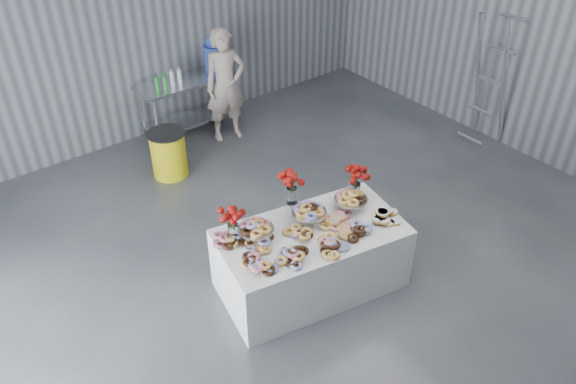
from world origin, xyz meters
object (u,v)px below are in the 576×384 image
at_px(display_table, 311,259).
at_px(water_jug, 213,55).
at_px(stepladder, 491,81).
at_px(trash_barrel, 169,154).
at_px(prep_table, 188,97).
at_px(person, 226,85).

bearing_deg(display_table, water_jug, 72.88).
height_order(display_table, water_jug, water_jug).
distance_m(display_table, stepladder, 4.11).
bearing_deg(water_jug, display_table, -107.12).
bearing_deg(display_table, stepladder, 11.31).
distance_m(water_jug, trash_barrel, 1.76).
distance_m(display_table, trash_barrel, 2.86).
xyz_separation_m(prep_table, water_jug, (0.50, -0.00, 0.53)).
bearing_deg(stepladder, water_jug, 134.39).
bearing_deg(trash_barrel, prep_table, 46.48).
xyz_separation_m(trash_barrel, stepladder, (4.15, -2.06, 0.66)).
relative_size(display_table, prep_table, 1.27).
bearing_deg(prep_table, display_table, -99.82).
distance_m(person, trash_barrel, 1.38).
bearing_deg(water_jug, person, -101.21).
xyz_separation_m(display_table, person, (1.05, 3.25, 0.48)).
bearing_deg(trash_barrel, person, 18.07).
xyz_separation_m(display_table, prep_table, (0.64, 3.70, 0.24)).
bearing_deg(person, prep_table, 143.88).
height_order(display_table, person, person).
height_order(water_jug, trash_barrel, water_jug).
distance_m(display_table, water_jug, 3.95).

